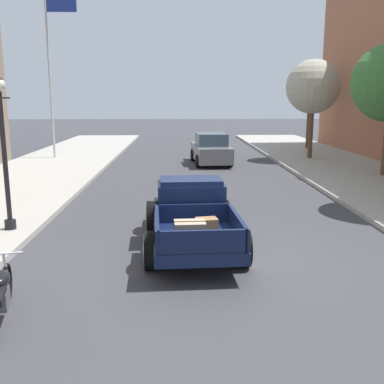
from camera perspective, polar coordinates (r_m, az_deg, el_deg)
name	(u,v)px	position (r m, az deg, el deg)	size (l,w,h in m)	color
ground_plane	(217,255)	(9.99, 3.26, -8.14)	(140.00, 140.00, 0.00)	#3D3D42
hotrod_truck_navy	(191,213)	(10.58, -0.14, -2.70)	(2.35, 5.01, 1.58)	#0F1938
motorcycle_parked	(0,294)	(7.66, -23.42, -11.98)	(0.72, 2.08, 0.93)	black
car_background_grey	(211,150)	(23.86, 2.43, 5.46)	(2.09, 4.41, 1.65)	slate
street_lamp_near	(3,142)	(11.93, -23.09, 5.97)	(0.50, 0.32, 3.85)	black
flagpole	(53,55)	(26.49, -17.47, 16.42)	(1.74, 0.16, 9.16)	#B2B2B7
street_tree_third	(313,87)	(25.97, 15.29, 12.89)	(2.96, 2.96, 5.42)	brown
street_tree_farthest	(311,85)	(31.27, 14.98, 13.15)	(2.24, 2.24, 5.36)	brown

